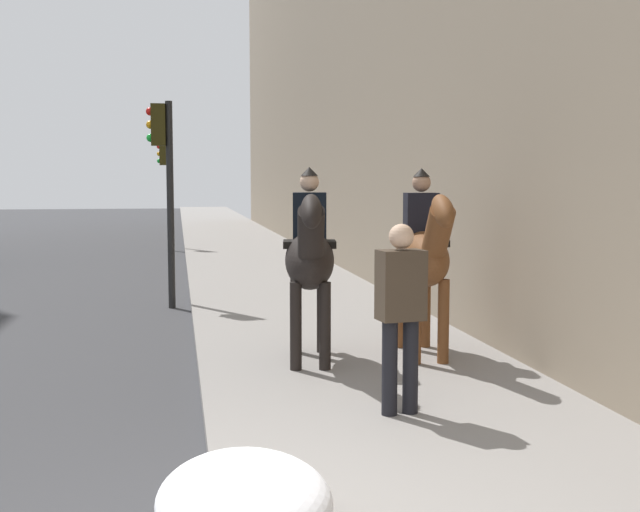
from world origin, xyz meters
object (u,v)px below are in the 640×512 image
Objects in this scene: mounted_horse_far at (423,255)px; traffic_light_far_curb at (167,177)px; traffic_light_near_curb at (164,170)px; mounted_horse_near at (310,256)px; pedestrian_greeting at (401,306)px.

mounted_horse_far is 16.69m from traffic_light_far_curb.
mounted_horse_far is 0.63× the size of traffic_light_near_curb.
mounted_horse_far is 5.87m from traffic_light_near_curb.
traffic_light_far_curb is (11.45, 0.11, -0.07)m from traffic_light_near_curb.
pedestrian_greeting is at bearing 20.39° from mounted_horse_near.
traffic_light_far_curb reaches higher than mounted_horse_far.
mounted_horse_near reaches higher than mounted_horse_far.
mounted_horse_far is (0.06, -1.36, -0.01)m from mounted_horse_near.
mounted_horse_far is 1.31× the size of pedestrian_greeting.
mounted_horse_near is 1.00× the size of mounted_horse_far.
mounted_horse_near is 1.31× the size of pedestrian_greeting.
traffic_light_far_curb is at bearing 0.54° from traffic_light_near_curb.
traffic_light_near_curb is (7.11, 2.14, 1.29)m from pedestrian_greeting.
traffic_light_far_curb reaches higher than pedestrian_greeting.
traffic_light_far_curb reaches higher than mounted_horse_near.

